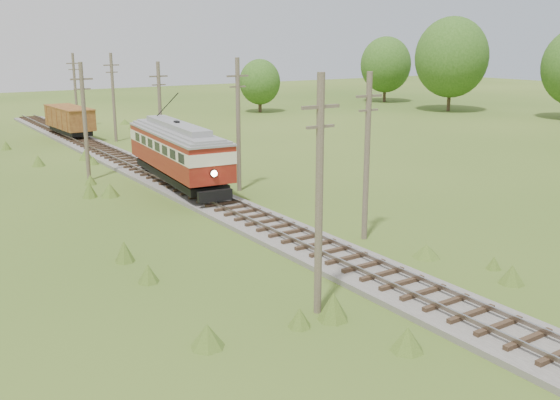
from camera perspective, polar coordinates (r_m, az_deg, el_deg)
railbed_main at (r=44.38m, az=-9.25°, el=1.33°), size 3.60×96.00×0.57m
streetcar at (r=43.78m, az=-9.33°, el=4.64°), size 4.37×13.56×6.14m
gondola at (r=69.63m, az=-18.68°, el=7.02°), size 3.18×8.58×2.80m
gravel_pile at (r=59.01m, az=-11.48°, el=4.76°), size 3.04×3.22×1.11m
utility_pole_r_2 at (r=31.92m, az=7.95°, el=4.06°), size 1.60×0.30×8.60m
utility_pole_r_3 at (r=42.37m, az=-3.83°, el=6.96°), size 1.60×0.30×9.00m
utility_pole_r_4 at (r=53.95m, az=-10.91°, el=8.00°), size 1.60×0.30×8.40m
utility_pole_r_5 at (r=66.20m, az=-14.99°, el=9.12°), size 1.60×0.30×8.90m
utility_pole_r_6 at (r=78.56m, az=-18.21°, el=9.57°), size 1.60×0.30×8.70m
utility_pole_l_a at (r=22.69m, az=3.61°, el=0.50°), size 1.60×0.30×9.00m
utility_pole_l_b at (r=47.73m, az=-17.42°, el=6.93°), size 1.60×0.30×8.60m
tree_right_4 at (r=95.68m, az=15.42°, el=12.46°), size 10.50×10.50×13.53m
tree_right_5 at (r=108.38m, az=9.64°, el=12.11°), size 8.40×8.40×10.82m
tree_mid_b at (r=91.14m, az=-1.86°, el=10.74°), size 5.88×5.88×7.57m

